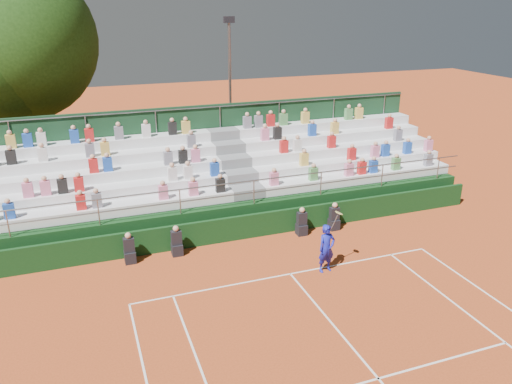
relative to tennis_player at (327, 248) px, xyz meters
name	(u,v)px	position (x,y,z in m)	size (l,w,h in m)	color
ground	(290,274)	(-1.25, 0.20, -0.88)	(90.00, 90.00, 0.00)	#B0471D
courtside_wall	(259,225)	(-1.25, 3.40, -0.38)	(20.00, 0.15, 1.00)	black
line_officials	(240,233)	(-2.17, 2.95, -0.40)	(8.69, 0.40, 1.19)	black
grandstand	(234,185)	(-1.26, 6.64, 0.20)	(20.00, 5.20, 4.40)	black
tennis_player	(327,248)	(0.00, 0.00, 0.00)	(0.87, 0.49, 2.22)	#161DAC
tree_east	(16,41)	(-9.83, 13.12, 6.24)	(7.46, 7.46, 10.87)	#3B2415
floodlight_mast	(230,79)	(0.86, 13.86, 3.86)	(0.60, 0.25, 8.13)	gray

